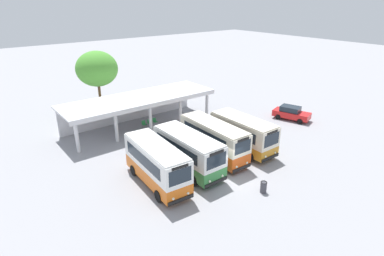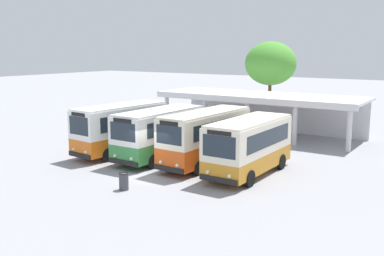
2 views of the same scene
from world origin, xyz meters
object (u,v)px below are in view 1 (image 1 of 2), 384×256
object	(u,v)px
waiting_chair_end_by_column	(144,124)
waiting_chair_second_from_end	(150,122)
city_bus_nearest_orange	(157,163)
waiting_chair_middle_seat	(155,121)
city_bus_second_in_row	(188,151)
city_bus_fourth_amber	(243,133)
parked_car_flank	(291,113)
litter_bin_apron	(263,187)
city_bus_middle_cream	(214,139)

from	to	relation	value
waiting_chair_end_by_column	waiting_chair_second_from_end	xyz separation A→B (m)	(0.70, -0.03, 0.00)
city_bus_nearest_orange	waiting_chair_middle_seat	size ratio (longest dim) A/B	8.37
city_bus_second_in_row	city_bus_fourth_amber	distance (m)	6.41
city_bus_nearest_orange	parked_car_flank	xyz separation A→B (m)	(20.08, 2.24, -1.01)
litter_bin_apron	waiting_chair_middle_seat	bearing A→B (deg)	87.64
city_bus_middle_cream	city_bus_fourth_amber	world-z (taller)	city_bus_middle_cream
waiting_chair_end_by_column	waiting_chair_second_from_end	size ratio (longest dim) A/B	1.00
city_bus_middle_cream	waiting_chair_middle_seat	xyz separation A→B (m)	(-0.12, 9.92, -1.31)
city_bus_second_in_row	city_bus_fourth_amber	size ratio (longest dim) A/B	1.03
city_bus_fourth_amber	waiting_chair_middle_seat	bearing A→B (deg)	107.65
waiting_chair_end_by_column	waiting_chair_middle_seat	size ratio (longest dim) A/B	1.00
city_bus_nearest_orange	waiting_chair_second_from_end	distance (m)	12.05
city_bus_second_in_row	waiting_chair_second_from_end	size ratio (longest dim) A/B	8.28
city_bus_nearest_orange	city_bus_middle_cream	bearing A→B (deg)	6.08
parked_car_flank	waiting_chair_second_from_end	distance (m)	16.72
city_bus_nearest_orange	waiting_chair_second_from_end	size ratio (longest dim) A/B	8.37
city_bus_fourth_amber	litter_bin_apron	xyz separation A→B (m)	(-4.00, -6.05, -1.30)
city_bus_middle_cream	parked_car_flank	xyz separation A→B (m)	(13.67, 1.56, -1.00)
litter_bin_apron	parked_car_flank	bearing A→B (deg)	29.35
waiting_chair_end_by_column	parked_car_flank	bearing A→B (deg)	-28.90
city_bus_middle_cream	waiting_chair_second_from_end	world-z (taller)	city_bus_middle_cream
city_bus_nearest_orange	waiting_chair_second_from_end	xyz separation A→B (m)	(5.59, 10.59, -1.32)
waiting_chair_end_by_column	waiting_chair_second_from_end	world-z (taller)	same
waiting_chair_middle_seat	city_bus_fourth_amber	bearing A→B (deg)	-72.35
city_bus_fourth_amber	litter_bin_apron	world-z (taller)	city_bus_fourth_amber
city_bus_middle_cream	waiting_chair_second_from_end	size ratio (longest dim) A/B	8.71
city_bus_middle_cream	waiting_chair_second_from_end	bearing A→B (deg)	94.71
city_bus_middle_cream	waiting_chair_middle_seat	size ratio (longest dim) A/B	8.71
waiting_chair_middle_seat	litter_bin_apron	size ratio (longest dim) A/B	0.96
city_bus_nearest_orange	parked_car_flank	distance (m)	20.23
city_bus_nearest_orange	parked_car_flank	world-z (taller)	city_bus_nearest_orange
city_bus_fourth_amber	city_bus_middle_cream	bearing A→B (deg)	170.66
city_bus_second_in_row	parked_car_flank	xyz separation A→B (m)	(16.87, 2.02, -0.96)
waiting_chair_second_from_end	city_bus_nearest_orange	bearing A→B (deg)	-117.84
litter_bin_apron	city_bus_middle_cream	bearing A→B (deg)	83.08
city_bus_fourth_amber	waiting_chair_second_from_end	bearing A→B (deg)	111.07
parked_car_flank	waiting_chair_middle_seat	world-z (taller)	parked_car_flank
city_bus_fourth_amber	litter_bin_apron	size ratio (longest dim) A/B	7.65
city_bus_middle_cream	city_bus_nearest_orange	bearing A→B (deg)	-173.92
city_bus_nearest_orange	waiting_chair_end_by_column	xyz separation A→B (m)	(4.90, 10.62, -1.32)
city_bus_fourth_amber	parked_car_flank	bearing A→B (deg)	11.27
parked_car_flank	litter_bin_apron	size ratio (longest dim) A/B	5.04
city_bus_second_in_row	city_bus_middle_cream	xyz separation A→B (m)	(3.20, 0.46, 0.04)
city_bus_nearest_orange	waiting_chair_middle_seat	bearing A→B (deg)	59.31
waiting_chair_middle_seat	litter_bin_apron	bearing A→B (deg)	-92.36
city_bus_nearest_orange	waiting_chair_end_by_column	world-z (taller)	city_bus_nearest_orange
city_bus_nearest_orange	waiting_chair_end_by_column	distance (m)	11.77
city_bus_nearest_orange	city_bus_second_in_row	size ratio (longest dim) A/B	1.01
city_bus_middle_cream	parked_car_flank	size ratio (longest dim) A/B	1.65
waiting_chair_end_by_column	waiting_chair_middle_seat	distance (m)	1.40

